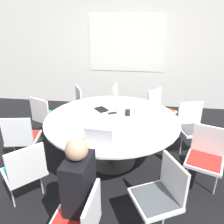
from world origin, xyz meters
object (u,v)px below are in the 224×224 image
(chair_8, at_px, (22,136))
(laptop, at_px, (100,138))
(chair_6, at_px, (85,103))
(chair_4, at_px, (159,108))
(spiral_notebook, at_px, (101,109))
(coffee_cup, at_px, (128,113))
(cell_phone, at_px, (112,113))
(person_0, at_px, (78,186))
(handbag, at_px, (204,158))
(chair_5, at_px, (121,101))
(chair_7, at_px, (46,115))
(chair_3, at_px, (192,124))
(chair_1, at_px, (161,193))
(chair_2, at_px, (206,154))
(chair_9, at_px, (25,169))

(chair_8, xyz_separation_m, laptop, (1.26, -0.39, 0.29))
(chair_6, height_order, laptop, laptop)
(chair_4, relative_size, spiral_notebook, 3.37)
(coffee_cup, height_order, cell_phone, coffee_cup)
(person_0, bearing_deg, chair_6, 17.47)
(coffee_cup, xyz_separation_m, handbag, (1.21, -0.09, -0.67))
(chair_5, xyz_separation_m, chair_6, (-0.72, -0.20, 0.00))
(laptop, relative_size, handbag, 0.99)
(chair_7, height_order, person_0, person_0)
(chair_4, relative_size, chair_6, 1.00)
(chair_3, distance_m, coffee_cup, 1.13)
(chair_1, height_order, coffee_cup, chair_1)
(chair_7, bearing_deg, spiral_notebook, 13.28)
(chair_2, height_order, laptop, laptop)
(handbag, bearing_deg, chair_2, -107.86)
(chair_5, distance_m, chair_8, 2.11)
(chair_5, relative_size, chair_6, 1.00)
(handbag, bearing_deg, cell_phone, 174.83)
(chair_3, bearing_deg, chair_2, 74.31)
(chair_5, relative_size, chair_9, 1.00)
(chair_4, distance_m, spiral_notebook, 1.31)
(chair_5, bearing_deg, cell_phone, 1.92)
(chair_7, bearing_deg, chair_4, 40.51)
(chair_6, distance_m, laptop, 1.96)
(chair_3, relative_size, spiral_notebook, 3.37)
(chair_3, height_order, laptop, laptop)
(chair_1, distance_m, cell_phone, 1.53)
(chair_1, bearing_deg, handbag, -58.72)
(chair_1, bearing_deg, chair_6, 4.08)
(person_0, bearing_deg, cell_phone, 0.61)
(chair_4, bearing_deg, coffee_cup, 8.31)
(chair_2, relative_size, chair_6, 1.00)
(chair_7, distance_m, cell_phone, 1.30)
(laptop, bearing_deg, person_0, 88.78)
(chair_2, bearing_deg, person_0, 55.87)
(chair_4, relative_size, chair_5, 1.00)
(chair_5, xyz_separation_m, handbag, (1.42, -1.30, -0.38))
(chair_3, distance_m, chair_5, 1.56)
(spiral_notebook, bearing_deg, chair_1, -59.11)
(chair_1, relative_size, chair_2, 1.00)
(coffee_cup, bearing_deg, chair_2, -27.63)
(laptop, bearing_deg, cell_phone, -87.85)
(chair_7, distance_m, chair_9, 1.54)
(person_0, distance_m, cell_phone, 1.58)
(chair_1, bearing_deg, coffee_cup, -7.99)
(chair_2, xyz_separation_m, chair_6, (-1.99, 1.57, 0.00))
(chair_2, bearing_deg, coffee_cup, -6.58)
(spiral_notebook, distance_m, coffee_cup, 0.46)
(chair_1, distance_m, chair_8, 2.16)
(chair_5, xyz_separation_m, chair_9, (-0.90, -2.36, 0.00))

